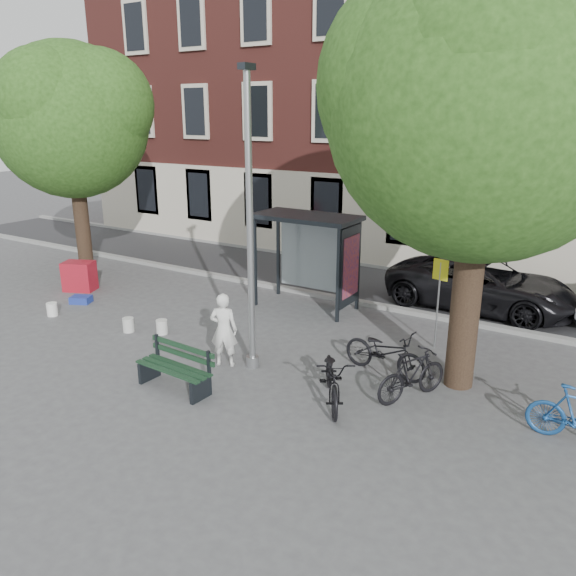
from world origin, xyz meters
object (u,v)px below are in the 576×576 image
Objects in this scene: lamppost at (250,240)px; painter at (224,330)px; red_stand at (79,276)px; bike_d at (412,375)px; car_dark at (481,284)px; notice_sign at (440,283)px; bench at (176,370)px; bike_c at (333,378)px; bike_a at (385,352)px; bus_shelter at (321,241)px.

painter is at bearing -156.42° from lamppost.
bike_d is at bearing -6.48° from red_stand.
red_stand is (-7.70, 1.68, -2.33)m from lamppost.
notice_sign is at bearing 179.17° from car_dark.
bench is (-0.71, -1.61, -2.39)m from lamppost.
notice_sign is (-0.40, 2.68, 1.07)m from bike_d.
bike_c is at bearing 64.52° from bike_d.
red_stand is at bearing -37.84° from painter.
painter is 4.95m from notice_sign.
lamppost is 3.67× the size of bike_d.
notice_sign reaches higher than bike_c.
bike_a is at bearing -2.88° from red_stand.
bike_a is 2.09× the size of red_stand.
bike_a is (3.15, -2.94, -1.42)m from bus_shelter.
lamppost reaches higher than bike_c.
bike_c is 10.12m from red_stand.
bike_a is (2.54, 1.17, -2.29)m from lamppost.
painter is 0.95× the size of bench.
red_stand is at bearing 158.33° from bench.
notice_sign reaches higher than bike_a.
lamppost reaches higher than bench.
notice_sign reaches higher than bike_d.
bike_d is (3.96, 0.67, -0.31)m from painter.
bike_c is at bearing -89.58° from notice_sign.
bus_shelter is 1.75× the size of painter.
notice_sign is at bearing -159.48° from painter.
painter is at bearing -89.43° from bus_shelter.
bike_c is 2.16× the size of red_stand.
red_stand is (-7.09, -2.42, -1.47)m from bus_shelter.
lamppost is 2.97m from bench.
bench is at bearing 61.34° from painter.
car_dark reaches higher than bike_d.
bench is 3.10m from bike_c.
bus_shelter reaches higher than red_stand.
lamppost reaches higher than car_dark.
bus_shelter is at bearing 98.43° from lamppost.
car_dark is at bearing 99.84° from notice_sign.
bike_c is (2.75, -0.25, -0.30)m from painter.
bike_a is at bearing 24.64° from lamppost.
bike_c is at bearing -12.45° from red_stand.
notice_sign reaches higher than bench.
bench is 4.58m from bike_d.
car_dark is (1.01, 6.96, 0.19)m from bike_c.
painter is (0.04, -4.35, -1.10)m from bus_shelter.
red_stand is at bearing -159.29° from notice_sign.
car_dark reaches higher than bench.
painter is at bearing 87.62° from bench.
lamppost reaches higher than notice_sign.
car_dark is at bearing -141.99° from painter.
bench is at bearing 53.63° from bike_d.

